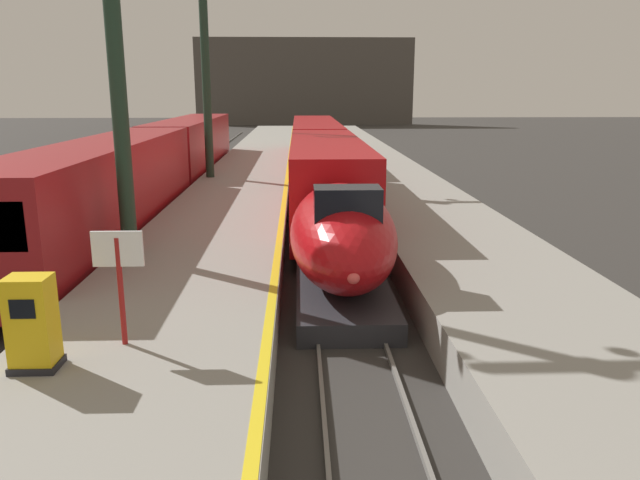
{
  "coord_description": "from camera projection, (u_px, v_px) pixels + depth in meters",
  "views": [
    {
      "loc": [
        -1.16,
        -2.42,
        5.56
      ],
      "look_at": [
        -0.61,
        12.92,
        1.8
      ],
      "focal_mm": 34.26,
      "sensor_mm": 36.0,
      "label": 1
    }
  ],
  "objects": [
    {
      "name": "platform_left",
      "position": [
        235.0,
        206.0,
        27.48
      ],
      "size": [
        4.8,
        110.0,
        1.05
      ],
      "primitive_type": "cube",
      "color": "gray",
      "rests_on": "ground"
    },
    {
      "name": "platform_right",
      "position": [
        413.0,
        205.0,
        27.75
      ],
      "size": [
        4.8,
        110.0,
        1.05
      ],
      "primitive_type": "cube",
      "color": "gray",
      "rests_on": "ground"
    },
    {
      "name": "platform_left_safety_stripe",
      "position": [
        285.0,
        194.0,
        27.43
      ],
      "size": [
        0.2,
        107.8,
        0.01
      ],
      "primitive_type": "cube",
      "color": "yellow",
      "rests_on": "platform_left"
    },
    {
      "name": "rail_main_left",
      "position": [
        307.0,
        204.0,
        30.37
      ],
      "size": [
        0.08,
        110.0,
        0.12
      ],
      "primitive_type": "cube",
      "color": "slate",
      "rests_on": "ground"
    },
    {
      "name": "rail_main_right",
      "position": [
        337.0,
        204.0,
        30.42
      ],
      "size": [
        0.08,
        110.0,
        0.12
      ],
      "primitive_type": "cube",
      "color": "slate",
      "rests_on": "ground"
    },
    {
      "name": "rail_secondary_left",
      "position": [
        143.0,
        205.0,
        30.09
      ],
      "size": [
        0.08,
        110.0,
        0.12
      ],
      "primitive_type": "cube",
      "color": "slate",
      "rests_on": "ground"
    },
    {
      "name": "rail_secondary_right",
      "position": [
        174.0,
        205.0,
        30.14
      ],
      "size": [
        0.08,
        110.0,
        0.12
      ],
      "primitive_type": "cube",
      "color": "slate",
      "rests_on": "ground"
    },
    {
      "name": "highspeed_train_main",
      "position": [
        321.0,
        164.0,
        30.99
      ],
      "size": [
        2.92,
        38.27,
        3.6
      ],
      "color": "#B20F14",
      "rests_on": "ground"
    },
    {
      "name": "regional_train_adjacent",
      "position": [
        160.0,
        161.0,
        30.66
      ],
      "size": [
        2.85,
        36.6,
        3.8
      ],
      "color": "maroon",
      "rests_on": "ground"
    },
    {
      "name": "station_column_mid",
      "position": [
        114.0,
        38.0,
        15.79
      ],
      "size": [
        4.0,
        0.68,
        9.76
      ],
      "color": "#1E3828",
      "rests_on": "platform_left"
    },
    {
      "name": "station_column_far",
      "position": [
        205.0,
        57.0,
        31.32
      ],
      "size": [
        4.0,
        0.68,
        10.49
      ],
      "color": "#1E3828",
      "rests_on": "platform_left"
    },
    {
      "name": "ticket_machine_yellow",
      "position": [
        33.0,
        327.0,
        10.02
      ],
      "size": [
        0.76,
        0.62,
        1.6
      ],
      "color": "yellow",
      "rests_on": "platform_left"
    },
    {
      "name": "departure_info_board",
      "position": [
        119.0,
        265.0,
        10.83
      ],
      "size": [
        0.9,
        0.1,
        2.12
      ],
      "color": "maroon",
      "rests_on": "platform_left"
    },
    {
      "name": "terminus_back_wall",
      "position": [
        305.0,
        82.0,
        101.06
      ],
      "size": [
        36.0,
        2.0,
        14.0
      ],
      "primitive_type": "cube",
      "color": "#4C4742",
      "rests_on": "ground"
    }
  ]
}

